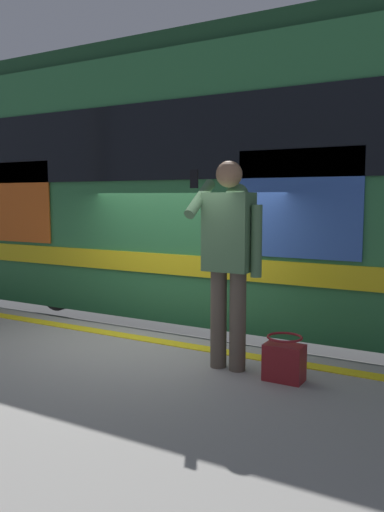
{
  "coord_description": "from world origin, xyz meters",
  "views": [
    {
      "loc": [
        -3.02,
        4.59,
        2.44
      ],
      "look_at": [
        -0.58,
        0.3,
        1.88
      ],
      "focal_mm": 36.24,
      "sensor_mm": 36.0,
      "label": 1
    }
  ],
  "objects": [
    {
      "name": "safety_line",
      "position": [
        0.0,
        0.3,
        0.99
      ],
      "size": [
        13.14,
        0.16,
        0.01
      ],
      "primitive_type": "cube",
      "color": "yellow",
      "rests_on": "platform"
    },
    {
      "name": "train_carriage",
      "position": [
        0.68,
        -1.92,
        2.64
      ],
      "size": [
        11.67,
        2.83,
        4.21
      ],
      "color": "#2D723F",
      "rests_on": "ground"
    },
    {
      "name": "track_rail_far",
      "position": [
        0.0,
        -2.64,
        0.08
      ],
      "size": [
        17.43,
        0.08,
        0.16
      ],
      "primitive_type": "cube",
      "color": "slate",
      "rests_on": "ground"
    },
    {
      "name": "track_rail_near",
      "position": [
        0.0,
        -1.2,
        0.08
      ],
      "size": [
        17.43,
        0.08,
        0.16
      ],
      "primitive_type": "cube",
      "color": "slate",
      "rests_on": "ground"
    },
    {
      "name": "handbag",
      "position": [
        -1.68,
        0.75,
        1.15
      ],
      "size": [
        0.31,
        0.29,
        0.36
      ],
      "color": "maroon",
      "rests_on": "platform"
    },
    {
      "name": "ground_plane",
      "position": [
        0.0,
        0.0,
        0.0
      ],
      "size": [
        23.76,
        23.76,
        0.0
      ],
      "primitive_type": "plane",
      "color": "#3D3D3F"
    },
    {
      "name": "passenger",
      "position": [
        -1.17,
        0.7,
        2.02
      ],
      "size": [
        0.57,
        0.55,
        1.76
      ],
      "color": "brown",
      "rests_on": "platform"
    }
  ]
}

